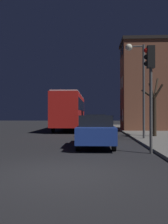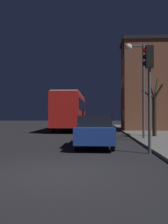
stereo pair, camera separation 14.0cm
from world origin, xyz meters
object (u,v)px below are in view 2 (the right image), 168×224
at_px(car_mid_lane, 96,124).
at_px(car_near_lane, 95,130).
at_px(streetlamp, 138,73).
at_px(bare_tree, 154,107).
at_px(bus, 71,109).
at_px(traffic_light, 149,76).

bearing_deg(car_mid_lane, car_near_lane, -90.18).
relative_size(streetlamp, car_near_lane, 1.25).
bearing_deg(streetlamp, bare_tree, 50.12).
bearing_deg(bare_tree, streetlamp, -129.88).
bearing_deg(bus, streetlamp, -63.05).
bearing_deg(bus, bare_tree, -52.47).
bearing_deg(car_mid_lane, bare_tree, -44.18).
bearing_deg(bare_tree, traffic_light, -104.52).
height_order(streetlamp, bare_tree, streetlamp).
distance_m(streetlamp, bus, 11.63).
bearing_deg(bus, traffic_light, -72.76).
distance_m(bus, car_mid_lane, 5.58).
height_order(traffic_light, bus, traffic_light).
distance_m(streetlamp, car_mid_lane, 6.89).
relative_size(bare_tree, car_mid_lane, 0.85).
bearing_deg(traffic_light, bus, 107.24).
bearing_deg(traffic_light, bare_tree, 75.48).
relative_size(bus, car_near_lane, 2.46).
distance_m(streetlamp, car_near_lane, 5.25).
distance_m(bus, car_near_lane, 13.65).
distance_m(bare_tree, car_near_lane, 6.34).
relative_size(car_near_lane, car_mid_lane, 0.98).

